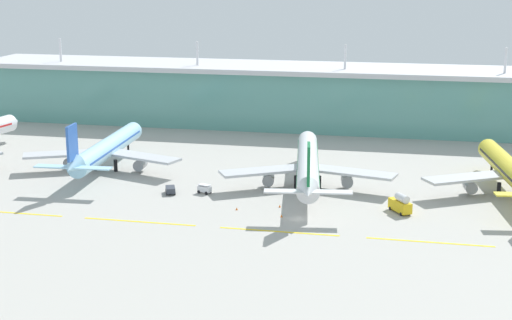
{
  "coord_description": "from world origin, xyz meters",
  "views": [
    {
      "loc": [
        27.08,
        -176.23,
        59.01
      ],
      "look_at": [
        -16.62,
        28.28,
        7.0
      ],
      "focal_mm": 54.21,
      "sensor_mm": 36.0,
      "label": 1
    }
  ],
  "objects": [
    {
      "name": "taxiway_stripe_west",
      "position": [
        -71.0,
        -10.13,
        0.02
      ],
      "size": [
        28.0,
        0.7,
        0.04
      ],
      "primitive_type": "cube",
      "color": "yellow",
      "rests_on": "ground"
    },
    {
      "name": "terminal_building",
      "position": [
        -0.0,
        111.62,
        11.83
      ],
      "size": [
        288.0,
        34.0,
        32.25
      ],
      "color": "#5B9E93",
      "rests_on": "ground"
    },
    {
      "name": "airliner_center",
      "position": [
        -2.05,
        28.48,
        6.45
      ],
      "size": [
        48.27,
        69.14,
        18.9
      ],
      "color": "silver",
      "rests_on": "ground"
    },
    {
      "name": "taxiway_stripe_mid_east",
      "position": [
        31.0,
        -10.13,
        0.02
      ],
      "size": [
        28.0,
        0.7,
        0.04
      ],
      "primitive_type": "cube",
      "color": "yellow",
      "rests_on": "ground"
    },
    {
      "name": "safety_cone_left_wingtip",
      "position": [
        -6.18,
        8.31,
        0.35
      ],
      "size": [
        0.56,
        0.56,
        0.7
      ],
      "primitive_type": "cone",
      "color": "orange",
      "rests_on": "ground"
    },
    {
      "name": "taxiway_stripe_mid_west",
      "position": [
        -37.0,
        -10.13,
        0.02
      ],
      "size": [
        28.0,
        0.7,
        0.04
      ],
      "primitive_type": "cube",
      "color": "yellow",
      "rests_on": "ground"
    },
    {
      "name": "airliner_near_middle",
      "position": [
        -63.86,
        34.53,
        6.45
      ],
      "size": [
        48.72,
        61.14,
        18.9
      ],
      "color": "#9ED1EA",
      "rests_on": "ground"
    },
    {
      "name": "ground_plane",
      "position": [
        0.0,
        0.0,
        0.0
      ],
      "size": [
        600.0,
        600.0,
        0.0
      ],
      "primitive_type": "plane",
      "color": "#A8A59E"
    },
    {
      "name": "safety_cone_nose_front",
      "position": [
        -16.36,
        3.84,
        0.35
      ],
      "size": [
        0.56,
        0.56,
        0.7
      ],
      "primitive_type": "cone",
      "color": "orange",
      "rests_on": "ground"
    },
    {
      "name": "fuel_truck",
      "position": [
        23.91,
        10.23,
        2.26
      ],
      "size": [
        6.15,
        7.43,
        4.95
      ],
      "color": "gold",
      "rests_on": "ground"
    },
    {
      "name": "pushback_tug",
      "position": [
        -37.23,
        14.3,
        1.1
      ],
      "size": [
        3.85,
        4.97,
        1.85
      ],
      "color": "#333842",
      "rests_on": "ground"
    },
    {
      "name": "safety_cone_right_wingtip",
      "position": [
        -4.35,
        0.57,
        0.35
      ],
      "size": [
        0.56,
        0.56,
        0.7
      ],
      "primitive_type": "cone",
      "color": "orange",
      "rests_on": "ground"
    },
    {
      "name": "baggage_cart",
      "position": [
        -28.31,
        16.4,
        1.26
      ],
      "size": [
        4.0,
        3.05,
        2.48
      ],
      "color": "silver",
      "rests_on": "ground"
    },
    {
      "name": "taxiway_stripe_centre",
      "position": [
        -3.0,
        -10.13,
        0.02
      ],
      "size": [
        28.0,
        0.7,
        0.04
      ],
      "primitive_type": "cube",
      "color": "yellow",
      "rests_on": "ground"
    },
    {
      "name": "airliner_far_middle",
      "position": [
        52.08,
        32.76,
        6.44
      ],
      "size": [
        48.23,
        60.32,
        18.9
      ],
      "color": "yellow",
      "rests_on": "ground"
    }
  ]
}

